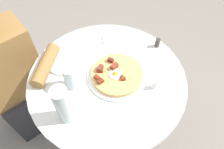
% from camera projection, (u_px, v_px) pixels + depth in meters
% --- Properties ---
extents(ground_plane, '(6.00, 6.00, 0.00)m').
position_uv_depth(ground_plane, '(109.00, 129.00, 1.68)').
color(ground_plane, gray).
extents(dining_table, '(0.83, 0.83, 0.73)m').
position_uv_depth(dining_table, '(108.00, 94.00, 1.23)').
color(dining_table, silver).
rests_on(dining_table, ground_plane).
extents(person_seated, '(0.50, 0.46, 1.14)m').
position_uv_depth(person_seated, '(15.00, 85.00, 1.33)').
color(person_seated, '#2D2D33').
rests_on(person_seated, ground_plane).
extents(pizza_plate, '(0.31, 0.31, 0.01)m').
position_uv_depth(pizza_plate, '(117.00, 76.00, 1.08)').
color(pizza_plate, white).
rests_on(pizza_plate, dining_table).
extents(breakfast_pizza, '(0.27, 0.27, 0.05)m').
position_uv_depth(breakfast_pizza, '(116.00, 74.00, 1.07)').
color(breakfast_pizza, '#DEB064').
rests_on(breakfast_pizza, pizza_plate).
extents(bread_plate, '(0.18, 0.18, 0.01)m').
position_uv_depth(bread_plate, '(64.00, 62.00, 1.14)').
color(bread_plate, silver).
rests_on(bread_plate, dining_table).
extents(napkin, '(0.22, 0.20, 0.00)m').
position_uv_depth(napkin, '(117.00, 39.00, 1.25)').
color(napkin, white).
rests_on(napkin, dining_table).
extents(fork, '(0.16, 0.10, 0.00)m').
position_uv_depth(fork, '(118.00, 40.00, 1.24)').
color(fork, silver).
rests_on(fork, napkin).
extents(knife, '(0.16, 0.10, 0.00)m').
position_uv_depth(knife, '(116.00, 36.00, 1.26)').
color(knife, silver).
rests_on(knife, napkin).
extents(water_glass, '(0.07, 0.07, 0.13)m').
position_uv_depth(water_glass, '(71.00, 77.00, 1.00)').
color(water_glass, silver).
rests_on(water_glass, dining_table).
extents(water_bottle, '(0.07, 0.07, 0.22)m').
position_uv_depth(water_bottle, '(63.00, 105.00, 0.86)').
color(water_bottle, silver).
rests_on(water_bottle, dining_table).
extents(salt_shaker, '(0.03, 0.03, 0.05)m').
position_uv_depth(salt_shaker, '(155.00, 84.00, 1.03)').
color(salt_shaker, white).
rests_on(salt_shaker, dining_table).
extents(pepper_shaker, '(0.03, 0.03, 0.05)m').
position_uv_depth(pepper_shaker, '(157.00, 43.00, 1.20)').
color(pepper_shaker, '#3F3833').
rests_on(pepper_shaker, dining_table).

